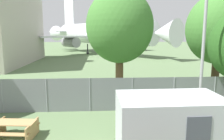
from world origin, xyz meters
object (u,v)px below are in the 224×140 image
Objects in this scene: airplane at (100,33)px; tree_behind_benches at (120,27)px; portable_cabin at (169,126)px; picnic_bench_near_cabin at (15,128)px; tree_left_of_cabin at (219,29)px.

airplane reaches higher than tree_behind_benches.
portable_cabin reaches higher than picnic_bench_near_cabin.
picnic_bench_near_cabin is (-6.44, 1.67, -0.67)m from portable_cabin.
portable_cabin is at bearing -14.51° from picnic_bench_near_cabin.
picnic_bench_near_cabin is (-4.00, -41.37, -4.18)m from airplane.
portable_cabin is 11.54m from tree_left_of_cabin.
picnic_bench_near_cabin is at bearing -151.30° from tree_left_of_cabin.
tree_behind_benches is at bearing -176.86° from tree_left_of_cabin.
tree_behind_benches reaches higher than picnic_bench_near_cabin.
picnic_bench_near_cabin is at bearing -45.13° from airplane.
tree_left_of_cabin is at bearing 3.14° from tree_behind_benches.
tree_behind_benches is at bearing -37.48° from airplane.
tree_behind_benches reaches higher than portable_cabin.
airplane is 41.77m from picnic_bench_near_cabin.
airplane is 43.25m from portable_cabin.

